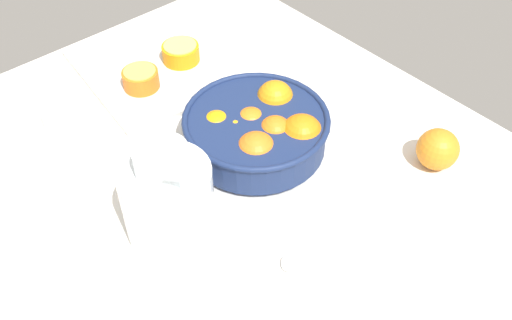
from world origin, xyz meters
TOP-DOWN VIEW (x-y plane):
  - ground_plane at (0.00, 0.00)cm, footprint 123.61×102.41cm
  - fruit_bowl at (-4.57, 9.17)cm, footprint 28.13×28.13cm
  - juice_pitcher at (1.01, -15.38)cm, footprint 19.36×15.02cm
  - juice_glass at (-34.48, -17.50)cm, footprint 6.09×6.09cm
  - cutting_board at (-40.12, 7.31)cm, footprint 38.52×31.49cm
  - orange_half_0 at (-38.38, 14.67)cm, footprint 6.87×6.87cm
  - orange_half_1 at (-35.10, 2.29)cm, footprint 7.83×7.83cm
  - orange_half_2 at (-37.39, 14.60)cm, footprint 8.47×8.47cm
  - loose_orange_2 at (20.76, 31.77)cm, footprint 8.00×8.00cm
  - spoon at (21.30, -7.22)cm, footprint 11.46×9.93cm

SIDE VIEW (x-z plane):
  - ground_plane at x=0.00cm, z-range -3.00..0.00cm
  - spoon at x=21.30cm, z-range -0.06..0.94cm
  - cutting_board at x=-40.12cm, z-range 0.00..1.30cm
  - orange_half_0 at x=-38.38cm, z-range 1.27..5.12cm
  - orange_half_2 at x=-37.39cm, z-range 1.27..5.45cm
  - orange_half_1 at x=-35.10cm, z-range 1.27..5.57cm
  - juice_glass at x=-34.48cm, z-range -0.54..8.19cm
  - loose_orange_2 at x=20.76cm, z-range 0.00..8.00cm
  - fruit_bowl at x=-4.57cm, z-range -0.36..10.06cm
  - juice_pitcher at x=1.01cm, z-range -2.93..17.50cm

